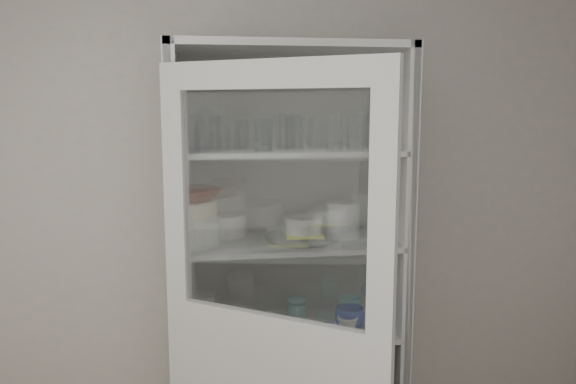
# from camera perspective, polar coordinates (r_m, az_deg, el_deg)

# --- Properties ---
(wall_back) EXTENTS (3.60, 0.02, 2.60)m
(wall_back) POSITION_cam_1_polar(r_m,az_deg,el_deg) (2.68, -4.91, -3.00)
(wall_back) COLOR #ACACAC
(wall_back) RESTS_ON ground
(pantry_cabinet) EXTENTS (1.00, 0.45, 2.10)m
(pantry_cabinet) POSITION_cam_1_polar(r_m,az_deg,el_deg) (2.64, -0.19, -11.28)
(pantry_cabinet) COLOR silver
(pantry_cabinet) RESTS_ON floor
(cupboard_door) EXTENTS (0.77, 0.54, 2.00)m
(cupboard_door) POSITION_cam_1_polar(r_m,az_deg,el_deg) (2.16, -1.70, -18.01)
(cupboard_door) COLOR silver
(cupboard_door) RESTS_ON floor
(tumbler_0) EXTENTS (0.08, 0.08, 0.13)m
(tumbler_0) POSITION_cam_1_polar(r_m,az_deg,el_deg) (2.25, -9.93, 5.66)
(tumbler_0) COLOR silver
(tumbler_0) RESTS_ON shelf_glass
(tumbler_1) EXTENTS (0.07, 0.07, 0.13)m
(tumbler_1) POSITION_cam_1_polar(r_m,az_deg,el_deg) (2.28, -2.43, 5.79)
(tumbler_1) COLOR silver
(tumbler_1) RESTS_ON shelf_glass
(tumbler_2) EXTENTS (0.09, 0.09, 0.14)m
(tumbler_2) POSITION_cam_1_polar(r_m,az_deg,el_deg) (2.28, -2.63, 5.85)
(tumbler_2) COLOR silver
(tumbler_2) RESTS_ON shelf_glass
(tumbler_3) EXTENTS (0.09, 0.09, 0.15)m
(tumbler_3) POSITION_cam_1_polar(r_m,az_deg,el_deg) (2.31, 0.62, 6.09)
(tumbler_3) COLOR silver
(tumbler_3) RESTS_ON shelf_glass
(tumbler_4) EXTENTS (0.09, 0.09, 0.15)m
(tumbler_4) POSITION_cam_1_polar(r_m,az_deg,el_deg) (2.32, 4.70, 6.02)
(tumbler_4) COLOR silver
(tumbler_4) RESTS_ON shelf_glass
(tumbler_5) EXTENTS (0.08, 0.08, 0.15)m
(tumbler_5) POSITION_cam_1_polar(r_m,az_deg,el_deg) (2.38, 9.45, 6.07)
(tumbler_5) COLOR silver
(tumbler_5) RESTS_ON shelf_glass
(tumbler_6) EXTENTS (0.08, 0.08, 0.15)m
(tumbler_6) POSITION_cam_1_polar(r_m,az_deg,el_deg) (2.36, 6.88, 6.14)
(tumbler_6) COLOR silver
(tumbler_6) RESTS_ON shelf_glass
(tumbler_7) EXTENTS (0.09, 0.09, 0.14)m
(tumbler_7) POSITION_cam_1_polar(r_m,az_deg,el_deg) (2.40, -7.69, 6.03)
(tumbler_7) COLOR silver
(tumbler_7) RESTS_ON shelf_glass
(tumbler_8) EXTENTS (0.09, 0.09, 0.14)m
(tumbler_8) POSITION_cam_1_polar(r_m,az_deg,el_deg) (2.37, -9.03, 5.94)
(tumbler_8) COLOR silver
(tumbler_8) RESTS_ON shelf_glass
(tumbler_9) EXTENTS (0.08, 0.08, 0.12)m
(tumbler_9) POSITION_cam_1_polar(r_m,az_deg,el_deg) (2.42, -4.76, 5.87)
(tumbler_9) COLOR silver
(tumbler_9) RESTS_ON shelf_glass
(tumbler_10) EXTENTS (0.08, 0.08, 0.15)m
(tumbler_10) POSITION_cam_1_polar(r_m,az_deg,el_deg) (2.39, -0.08, 6.18)
(tumbler_10) COLOR silver
(tumbler_10) RESTS_ON shelf_glass
(tumbler_11) EXTENTS (0.08, 0.08, 0.14)m
(tumbler_11) POSITION_cam_1_polar(r_m,az_deg,el_deg) (2.45, 2.87, 6.14)
(tumbler_11) COLOR silver
(tumbler_11) RESTS_ON shelf_glass
(goblet_0) EXTENTS (0.08, 0.08, 0.19)m
(goblet_0) POSITION_cam_1_polar(r_m,az_deg,el_deg) (2.51, -8.40, 6.65)
(goblet_0) COLOR silver
(goblet_0) RESTS_ON shelf_glass
(goblet_1) EXTENTS (0.07, 0.07, 0.17)m
(goblet_1) POSITION_cam_1_polar(r_m,az_deg,el_deg) (2.53, -0.81, 6.49)
(goblet_1) COLOR silver
(goblet_1) RESTS_ON shelf_glass
(goblet_2) EXTENTS (0.07, 0.07, 0.16)m
(goblet_2) POSITION_cam_1_polar(r_m,az_deg,el_deg) (2.52, 0.55, 6.46)
(goblet_2) COLOR silver
(goblet_2) RESTS_ON shelf_glass
(goblet_3) EXTENTS (0.08, 0.08, 0.19)m
(goblet_3) POSITION_cam_1_polar(r_m,az_deg,el_deg) (2.60, 8.78, 6.68)
(goblet_3) COLOR silver
(goblet_3) RESTS_ON shelf_glass
(plate_stack_front) EXTENTS (0.22, 0.22, 0.13)m
(plate_stack_front) POSITION_cam_1_polar(r_m,az_deg,el_deg) (2.41, -9.59, -3.84)
(plate_stack_front) COLOR silver
(plate_stack_front) RESTS_ON shelf_plates
(plate_stack_back) EXTENTS (0.22, 0.22, 0.10)m
(plate_stack_back) POSITION_cam_1_polar(r_m,az_deg,el_deg) (2.58, -6.64, -3.26)
(plate_stack_back) COLOR silver
(plate_stack_back) RESTS_ON shelf_plates
(cream_bowl) EXTENTS (0.21, 0.21, 0.06)m
(cream_bowl) POSITION_cam_1_polar(r_m,az_deg,el_deg) (2.39, -9.65, -1.63)
(cream_bowl) COLOR beige
(cream_bowl) RESTS_ON plate_stack_front
(terracotta_bowl) EXTENTS (0.28, 0.28, 0.05)m
(terracotta_bowl) POSITION_cam_1_polar(r_m,az_deg,el_deg) (2.38, -9.69, -0.25)
(terracotta_bowl) COLOR maroon
(terracotta_bowl) RESTS_ON cream_bowl
(glass_platter) EXTENTS (0.38, 0.38, 0.02)m
(glass_platter) POSITION_cam_1_polar(r_m,az_deg,el_deg) (2.48, 1.55, -4.60)
(glass_platter) COLOR silver
(glass_platter) RESTS_ON shelf_plates
(yellow_trivet) EXTENTS (0.16, 0.16, 0.01)m
(yellow_trivet) POSITION_cam_1_polar(r_m,az_deg,el_deg) (2.48, 1.56, -4.27)
(yellow_trivet) COLOR yellow
(yellow_trivet) RESTS_ON glass_platter
(white_ramekin) EXTENTS (0.20, 0.20, 0.07)m
(white_ramekin) POSITION_cam_1_polar(r_m,az_deg,el_deg) (2.47, 1.56, -3.35)
(white_ramekin) COLOR silver
(white_ramekin) RESTS_ON yellow_trivet
(grey_bowl_stack) EXTENTS (0.15, 0.15, 0.16)m
(grey_bowl_stack) POSITION_cam_1_polar(r_m,az_deg,el_deg) (2.52, 5.61, -2.79)
(grey_bowl_stack) COLOR silver
(grey_bowl_stack) RESTS_ON shelf_plates
(mug_blue) EXTENTS (0.16, 0.16, 0.10)m
(mug_blue) POSITION_cam_1_polar(r_m,az_deg,el_deg) (2.55, 6.31, -12.66)
(mug_blue) COLOR navy
(mug_blue) RESTS_ON shelf_mugs
(mug_teal) EXTENTS (0.14, 0.14, 0.10)m
(mug_teal) POSITION_cam_1_polar(r_m,az_deg,el_deg) (2.70, 6.28, -11.54)
(mug_teal) COLOR teal
(mug_teal) RESTS_ON shelf_mugs
(mug_white) EXTENTS (0.10, 0.10, 0.08)m
(mug_white) POSITION_cam_1_polar(r_m,az_deg,el_deg) (2.51, 6.07, -13.33)
(mug_white) COLOR silver
(mug_white) RESTS_ON shelf_mugs
(teal_jar) EXTENTS (0.09, 0.09, 0.10)m
(teal_jar) POSITION_cam_1_polar(r_m,az_deg,el_deg) (2.63, 0.91, -11.94)
(teal_jar) COLOR teal
(teal_jar) RESTS_ON shelf_mugs
(measuring_cups) EXTENTS (0.10, 0.10, 0.04)m
(measuring_cups) POSITION_cam_1_polar(r_m,az_deg,el_deg) (2.48, -7.70, -14.13)
(measuring_cups) COLOR silver
(measuring_cups) RESTS_ON shelf_mugs
(white_canister) EXTENTS (0.14, 0.14, 0.14)m
(white_canister) POSITION_cam_1_polar(r_m,az_deg,el_deg) (2.61, -8.71, -11.77)
(white_canister) COLOR silver
(white_canister) RESTS_ON shelf_mugs
(tumbler_12) EXTENTS (0.06, 0.06, 0.13)m
(tumbler_12) POSITION_cam_1_polar(r_m,az_deg,el_deg) (2.39, -5.64, 5.88)
(tumbler_12) COLOR silver
(tumbler_12) RESTS_ON shelf_glass
(tumbler_13) EXTENTS (0.06, 0.06, 0.13)m
(tumbler_13) POSITION_cam_1_polar(r_m,az_deg,el_deg) (2.25, -8.78, 5.65)
(tumbler_13) COLOR silver
(tumbler_13) RESTS_ON shelf_glass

